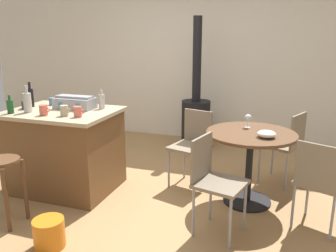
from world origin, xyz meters
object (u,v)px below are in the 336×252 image
Objects in this scene: cup_1 at (52,101)px; bottle_2 at (10,106)px; serving_bowl at (266,134)px; cup_3 at (64,111)px; folding_chair_right at (193,142)px; bottle_0 at (31,97)px; bottle_1 at (27,102)px; cup_2 at (78,112)px; plastic_bucket at (49,233)px; wooden_stool at (4,178)px; wood_stove at (196,116)px; kitchen_island at (65,150)px; folding_chair_far at (320,179)px; folding_chair_near at (213,177)px; wine_glass at (248,118)px; bottle_3 at (102,101)px; cup_4 at (44,110)px; dining_table at (250,150)px; folding_chair_left at (287,142)px; toolbox at (75,103)px; cup_0 at (25,105)px.

bottle_2 is at bearing -104.33° from cup_1.
cup_3 is at bearing -169.27° from serving_bowl.
bottle_0 is at bearing -164.49° from folding_chair_right.
bottle_1 is at bearing -89.47° from cup_1.
cup_2 reaches higher than cup_1.
bottle_1 is 1.11× the size of plastic_bucket.
wooden_stool is 2.97m from wood_stove.
wooden_stool is at bearing -111.92° from wood_stove.
kitchen_island is 1.39× the size of folding_chair_far.
wine_glass reaches higher than folding_chair_near.
bottle_3 is at bearing 67.67° from wooden_stool.
bottle_3 reaches higher than bottle_2.
wood_stove is 2.69m from bottle_2.
wine_glass is at bearing 9.77° from bottle_0.
cup_3 is at bearing -2.64° from bottle_1.
cup_4 is at bearing -169.25° from serving_bowl.
plastic_bucket is (0.58, -0.79, -0.85)m from cup_4.
dining_table is (2.02, 0.30, 0.12)m from kitchen_island.
wine_glass is at bearing 17.98° from bottle_2.
folding_chair_left is 2.72m from cup_4.
toolbox is at bearing -161.14° from folding_chair_left.
bottle_1 is at bearing 174.91° from folding_chair_near.
cup_4 is (-0.12, -0.39, -0.01)m from toolbox.
bottle_0 reaches higher than folding_chair_far.
bottle_3 is (-0.97, -0.34, 0.48)m from folding_chair_right.
kitchen_island is 0.74m from bottle_2.
cup_0 reaches higher than kitchen_island.
bottle_2 is at bearing -154.11° from folding_chair_right.
cup_3 is at bearing 174.18° from folding_chair_near.
cup_0 is 0.78m from cup_2.
wooden_stool is at bearing -134.95° from folding_chair_right.
folding_chair_left is at bearing 35.90° from wooden_stool.
toolbox is 1.55× the size of bottle_1.
cup_3 is (0.47, -0.02, -0.06)m from bottle_1.
folding_chair_near is 1.43m from folding_chair_left.
bottle_0 is 2.45× the size of cup_3.
bottle_2 reaches higher than cup_2.
wine_glass is at bearing 16.64° from bottle_1.
bottle_2 is 1.67× the size of cup_3.
dining_table is 1.70m from bottle_3.
cup_0 is at bearing -159.71° from bottle_3.
bottle_2 reaches higher than cup_0.
cup_0 is at bearing 172.16° from folding_chair_near.
folding_chair_far is at bearing 0.23° from cup_0.
dining_table is at bearing -58.64° from wood_stove.
plastic_bucket is at bearing -66.82° from cup_3.
serving_bowl is at bearing 0.76° from toolbox.
wood_stove reaches higher than folding_chair_near.
folding_chair_far is 3.13m from bottle_2.
wine_glass reaches higher than folding_chair_far.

